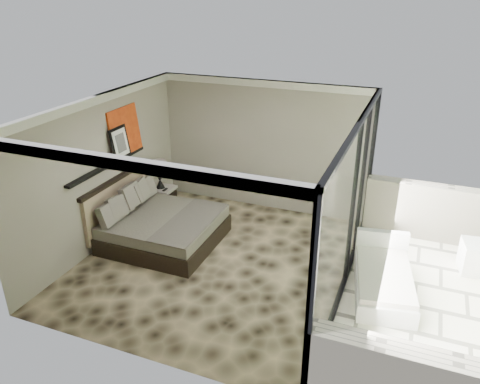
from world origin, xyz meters
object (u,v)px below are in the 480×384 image
at_px(bed, 159,226).
at_px(ottoman, 478,257).
at_px(table_lamp, 159,171).
at_px(lounger, 383,279).
at_px(nightstand, 164,200).

bearing_deg(bed, ottoman, 11.29).
xyz_separation_m(bed, table_lamp, (-0.67, 1.22, 0.58)).
bearing_deg(ottoman, bed, -168.71).
bearing_deg(lounger, table_lamp, 155.19).
distance_m(nightstand, table_lamp, 0.68).
height_order(ottoman, lounger, lounger).
bearing_deg(table_lamp, nightstand, 18.42).
bearing_deg(bed, lounger, -0.75).
bearing_deg(nightstand, lounger, -18.31).
height_order(table_lamp, ottoman, table_lamp).
height_order(bed, ottoman, bed).
distance_m(bed, ottoman, 5.70).
xyz_separation_m(bed, lounger, (4.16, -0.05, -0.12)).
xyz_separation_m(nightstand, lounger, (4.79, -1.29, -0.02)).
bearing_deg(ottoman, nightstand, 178.90).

